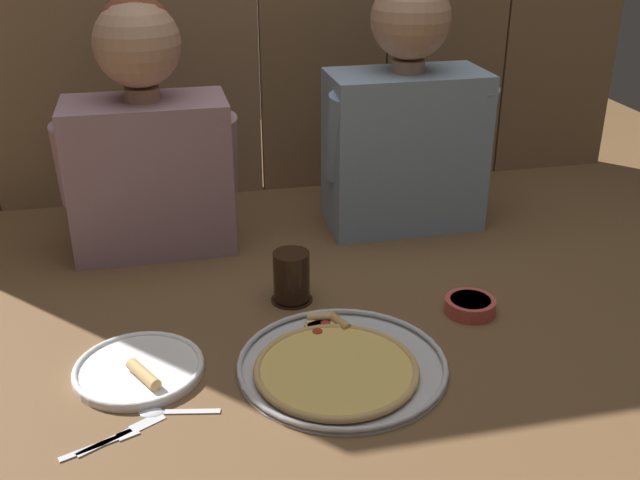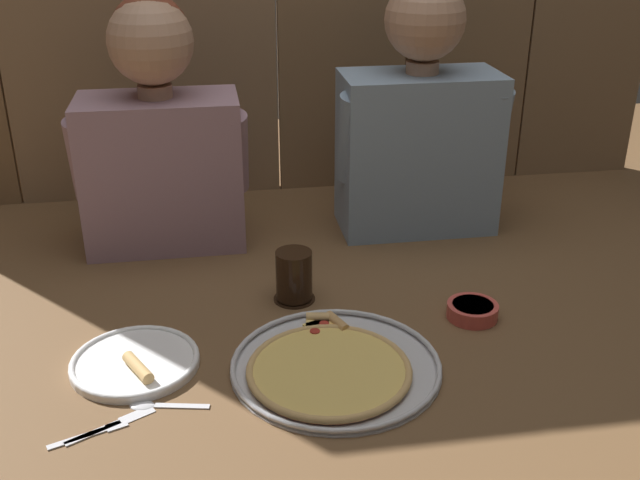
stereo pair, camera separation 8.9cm
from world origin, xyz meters
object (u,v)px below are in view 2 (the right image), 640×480
(pizza_tray, at_px, (332,366))
(dipping_bowl, at_px, (472,310))
(drinking_glass, at_px, (294,276))
(diner_left, at_px, (159,133))
(diner_right, at_px, (420,116))
(dinner_plate, at_px, (135,362))

(pizza_tray, height_order, dipping_bowl, dipping_bowl)
(pizza_tray, xyz_separation_m, drinking_glass, (-0.03, 0.28, 0.05))
(drinking_glass, bearing_deg, diner_left, 128.60)
(drinking_glass, distance_m, dipping_bowl, 0.38)
(pizza_tray, height_order, diner_right, diner_right)
(dipping_bowl, relative_size, diner_right, 0.17)
(pizza_tray, xyz_separation_m, diner_left, (-0.31, 0.62, 0.27))
(pizza_tray, height_order, drinking_glass, drinking_glass)
(dinner_plate, relative_size, diner_left, 0.40)
(pizza_tray, bearing_deg, diner_left, 116.49)
(dipping_bowl, bearing_deg, drinking_glass, 159.44)
(dipping_bowl, height_order, diner_left, diner_left)
(pizza_tray, relative_size, dinner_plate, 1.64)
(diner_left, distance_m, diner_right, 0.64)
(drinking_glass, xyz_separation_m, diner_right, (0.36, 0.35, 0.24))
(pizza_tray, relative_size, diner_right, 0.62)
(dinner_plate, height_order, diner_left, diner_left)
(pizza_tray, bearing_deg, dipping_bowl, 24.14)
(drinking_glass, bearing_deg, diner_right, 43.66)
(drinking_glass, bearing_deg, dipping_bowl, -20.56)
(dinner_plate, bearing_deg, pizza_tray, -11.41)
(drinking_glass, bearing_deg, dinner_plate, -147.82)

